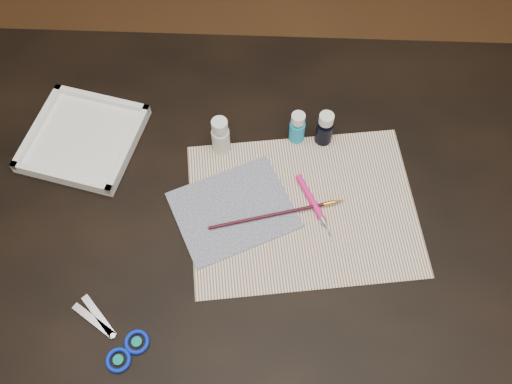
{
  "coord_description": "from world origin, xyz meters",
  "views": [
    {
      "loc": [
        0.02,
        -0.53,
        1.74
      ],
      "look_at": [
        0.0,
        0.0,
        0.8
      ],
      "focal_mm": 40.0,
      "sensor_mm": 36.0,
      "label": 1
    }
  ],
  "objects_px": {
    "paint_bottle_cyan": "(297,127)",
    "palette_tray": "(83,138)",
    "paint_bottle_white": "(220,135)",
    "paint_bottle_navy": "(325,128)",
    "canvas": "(233,210)",
    "scissors": "(105,333)",
    "paper": "(303,209)"
  },
  "relations": [
    {
      "from": "paper",
      "to": "canvas",
      "type": "distance_m",
      "value": 0.14
    },
    {
      "from": "paint_bottle_navy",
      "to": "scissors",
      "type": "distance_m",
      "value": 0.58
    },
    {
      "from": "scissors",
      "to": "palette_tray",
      "type": "distance_m",
      "value": 0.42
    },
    {
      "from": "paint_bottle_cyan",
      "to": "paint_bottle_navy",
      "type": "relative_size",
      "value": 0.94
    },
    {
      "from": "canvas",
      "to": "palette_tray",
      "type": "relative_size",
      "value": 1.02
    },
    {
      "from": "scissors",
      "to": "palette_tray",
      "type": "height_order",
      "value": "palette_tray"
    },
    {
      "from": "scissors",
      "to": "paint_bottle_navy",
      "type": "bearing_deg",
      "value": -98.93
    },
    {
      "from": "paint_bottle_navy",
      "to": "scissors",
      "type": "height_order",
      "value": "paint_bottle_navy"
    },
    {
      "from": "paint_bottle_cyan",
      "to": "paint_bottle_navy",
      "type": "bearing_deg",
      "value": -2.22
    },
    {
      "from": "canvas",
      "to": "scissors",
      "type": "bearing_deg",
      "value": -129.96
    },
    {
      "from": "paint_bottle_cyan",
      "to": "paint_bottle_navy",
      "type": "distance_m",
      "value": 0.06
    },
    {
      "from": "paint_bottle_white",
      "to": "paint_bottle_cyan",
      "type": "xyz_separation_m",
      "value": [
        0.15,
        0.03,
        -0.01
      ]
    },
    {
      "from": "palette_tray",
      "to": "paint_bottle_navy",
      "type": "bearing_deg",
      "value": 2.76
    },
    {
      "from": "paper",
      "to": "scissors",
      "type": "bearing_deg",
      "value": -143.08
    },
    {
      "from": "paint_bottle_white",
      "to": "palette_tray",
      "type": "distance_m",
      "value": 0.29
    },
    {
      "from": "scissors",
      "to": "palette_tray",
      "type": "relative_size",
      "value": 0.79
    },
    {
      "from": "paper",
      "to": "paint_bottle_cyan",
      "type": "xyz_separation_m",
      "value": [
        -0.01,
        0.17,
        0.04
      ]
    },
    {
      "from": "palette_tray",
      "to": "paint_bottle_white",
      "type": "bearing_deg",
      "value": -0.79
    },
    {
      "from": "paint_bottle_navy",
      "to": "scissors",
      "type": "relative_size",
      "value": 0.49
    },
    {
      "from": "canvas",
      "to": "paint_bottle_cyan",
      "type": "height_order",
      "value": "paint_bottle_cyan"
    },
    {
      "from": "paper",
      "to": "paint_bottle_navy",
      "type": "bearing_deg",
      "value": 75.93
    },
    {
      "from": "paint_bottle_navy",
      "to": "palette_tray",
      "type": "height_order",
      "value": "paint_bottle_navy"
    },
    {
      "from": "paint_bottle_white",
      "to": "scissors",
      "type": "distance_m",
      "value": 0.44
    },
    {
      "from": "paper",
      "to": "paint_bottle_cyan",
      "type": "height_order",
      "value": "paint_bottle_cyan"
    },
    {
      "from": "paint_bottle_cyan",
      "to": "palette_tray",
      "type": "bearing_deg",
      "value": -176.61
    },
    {
      "from": "canvas",
      "to": "palette_tray",
      "type": "height_order",
      "value": "palette_tray"
    },
    {
      "from": "paint_bottle_cyan",
      "to": "scissors",
      "type": "height_order",
      "value": "paint_bottle_cyan"
    },
    {
      "from": "paper",
      "to": "paint_bottle_white",
      "type": "bearing_deg",
      "value": 141.01
    },
    {
      "from": "canvas",
      "to": "paint_bottle_white",
      "type": "bearing_deg",
      "value": 102.77
    },
    {
      "from": "canvas",
      "to": "paint_bottle_cyan",
      "type": "distance_m",
      "value": 0.22
    },
    {
      "from": "paint_bottle_cyan",
      "to": "palette_tray",
      "type": "distance_m",
      "value": 0.44
    },
    {
      "from": "paint_bottle_white",
      "to": "scissors",
      "type": "height_order",
      "value": "paint_bottle_white"
    }
  ]
}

